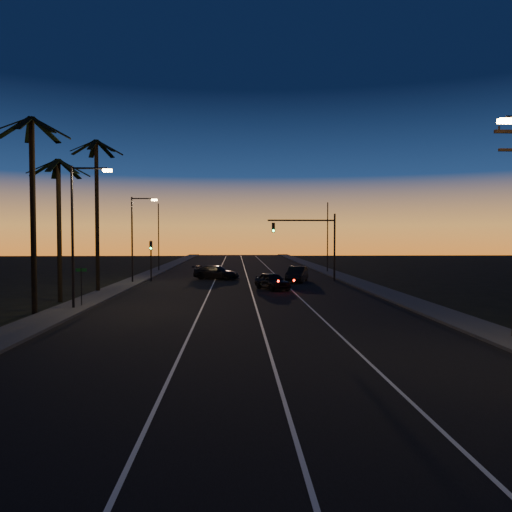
{
  "coord_description": "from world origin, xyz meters",
  "views": [
    {
      "loc": [
        -0.86,
        -11.54,
        4.59
      ],
      "look_at": [
        0.47,
        20.22,
        3.36
      ],
      "focal_mm": 35.0,
      "sensor_mm": 36.0,
      "label": 1
    }
  ],
  "objects_px": {
    "signal_mast": "(312,235)",
    "right_car": "(297,274)",
    "lead_car": "(272,281)",
    "cross_car": "(216,273)"
  },
  "relations": [
    {
      "from": "lead_car",
      "to": "right_car",
      "type": "relative_size",
      "value": 1.01
    },
    {
      "from": "signal_mast",
      "to": "lead_car",
      "type": "distance_m",
      "value": 10.55
    },
    {
      "from": "signal_mast",
      "to": "cross_car",
      "type": "height_order",
      "value": "signal_mast"
    },
    {
      "from": "signal_mast",
      "to": "right_car",
      "type": "bearing_deg",
      "value": -143.73
    },
    {
      "from": "right_car",
      "to": "cross_car",
      "type": "relative_size",
      "value": 0.92
    },
    {
      "from": "lead_car",
      "to": "cross_car",
      "type": "bearing_deg",
      "value": 116.14
    },
    {
      "from": "signal_mast",
      "to": "right_car",
      "type": "xyz_separation_m",
      "value": [
        -1.72,
        -1.26,
        -3.99
      ]
    },
    {
      "from": "signal_mast",
      "to": "right_car",
      "type": "distance_m",
      "value": 4.52
    },
    {
      "from": "cross_car",
      "to": "right_car",
      "type": "bearing_deg",
      "value": -22.42
    },
    {
      "from": "lead_car",
      "to": "right_car",
      "type": "height_order",
      "value": "right_car"
    }
  ]
}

